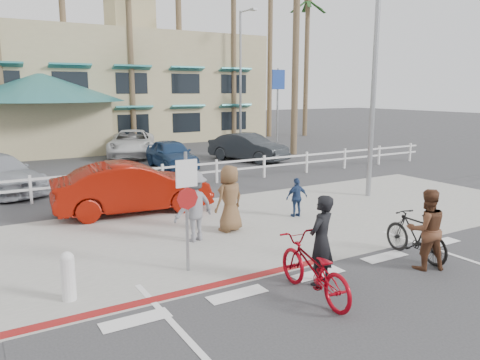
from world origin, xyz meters
TOP-DOWN VIEW (x-y plane):
  - ground at (0.00, 0.00)m, footprint 140.00×140.00m
  - bike_path at (0.00, -2.00)m, footprint 12.00×16.00m
  - sidewalk_plaza at (0.00, 4.50)m, footprint 22.00×7.00m
  - cross_street at (0.00, 8.50)m, footprint 40.00×5.00m
  - parking_lot at (0.00, 18.00)m, footprint 50.00×16.00m
  - curb_red at (-3.00, 1.20)m, footprint 7.00×0.25m
  - rail_fence at (0.50, 10.50)m, footprint 29.40×0.16m
  - building at (2.00, 31.00)m, footprint 28.00×16.00m
  - sign_post at (-2.30, 2.20)m, footprint 0.50×0.10m
  - bollard_0 at (-4.80, 2.00)m, footprint 0.26×0.26m
  - streetlight_0 at (6.50, 5.50)m, footprint 0.60×2.00m
  - streetlight_1 at (12.00, 24.00)m, footprint 0.60×2.00m
  - info_sign at (14.00, 22.00)m, footprint 1.20×0.16m
  - palm_4 at (0.00, 26.00)m, footprint 4.00×4.00m
  - palm_5 at (4.00, 25.00)m, footprint 4.00×4.00m
  - palm_6 at (8.00, 26.00)m, footprint 4.00×4.00m
  - palm_7 at (12.00, 25.00)m, footprint 4.00×4.00m
  - palm_8 at (16.00, 26.00)m, footprint 4.00×4.00m
  - palm_9 at (19.00, 25.00)m, footprint 4.00×4.00m
  - palm_11 at (11.00, 16.00)m, footprint 4.00×4.00m
  - bike_red at (-0.83, -0.21)m, footprint 0.93×2.23m
  - rider_red at (-0.30, 0.20)m, footprint 0.78×0.65m
  - bike_black at (2.57, 0.23)m, footprint 0.67×1.88m
  - rider_black at (2.21, -0.31)m, footprint 1.07×0.97m
  - pedestrian_a at (-1.30, 4.00)m, footprint 1.33×0.97m
  - pedestrian_child at (2.42, 4.51)m, footprint 0.75×0.39m
  - pedestrian_b at (-0.09, 4.27)m, footprint 1.02×0.80m
  - car_white_sedan at (-1.75, 7.59)m, footprint 5.03×2.19m
  - lot_car_2 at (2.68, 15.10)m, footprint 1.84×4.21m
  - lot_car_3 at (7.22, 15.14)m, footprint 3.14×4.84m
  - lot_car_5 at (2.32, 20.24)m, footprint 4.36×6.07m

SIDE VIEW (x-z plane):
  - ground at x=0.00m, z-range 0.00..0.00m
  - parking_lot at x=0.00m, z-range 0.00..0.01m
  - bike_path at x=0.00m, z-range 0.00..0.01m
  - cross_street at x=0.00m, z-range 0.00..0.01m
  - sidewalk_plaza at x=0.00m, z-range 0.00..0.01m
  - curb_red at x=-3.00m, z-range 0.00..0.02m
  - bollard_0 at x=-4.80m, z-range 0.00..0.95m
  - rail_fence at x=0.50m, z-range 0.00..1.00m
  - bike_black at x=2.57m, z-range 0.00..1.11m
  - bike_red at x=-0.83m, z-range 0.00..1.15m
  - pedestrian_child at x=2.42m, z-range 0.00..1.22m
  - lot_car_2 at x=2.68m, z-range 0.00..1.41m
  - lot_car_3 at x=7.22m, z-range 0.00..1.51m
  - lot_car_5 at x=2.32m, z-range 0.00..1.53m
  - car_white_sedan at x=-1.75m, z-range 0.00..1.61m
  - rider_black at x=2.21m, z-range 0.00..1.78m
  - rider_red at x=-0.30m, z-range 0.00..1.84m
  - pedestrian_a at x=-1.30m, z-range 0.00..1.85m
  - pedestrian_b at x=-0.09m, z-range 0.00..1.85m
  - sign_post at x=-2.30m, z-range 0.00..2.90m
  - info_sign at x=14.00m, z-range 0.00..5.60m
  - streetlight_0 at x=6.50m, z-range 0.00..9.00m
  - streetlight_1 at x=12.00m, z-range 0.00..9.50m
  - building at x=2.00m, z-range 0.00..11.30m
  - palm_5 at x=4.00m, z-range 0.00..13.00m
  - palm_9 at x=19.00m, z-range 0.00..13.00m
  - palm_7 at x=12.00m, z-range 0.00..14.00m
  - palm_11 at x=11.00m, z-range 0.00..14.00m
  - palm_4 at x=0.00m, z-range 0.00..15.00m
  - palm_8 at x=16.00m, z-range 0.00..15.00m
  - palm_6 at x=8.00m, z-range 0.00..17.00m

